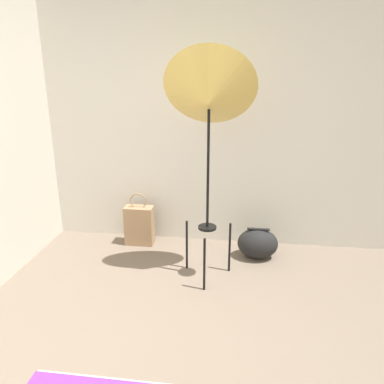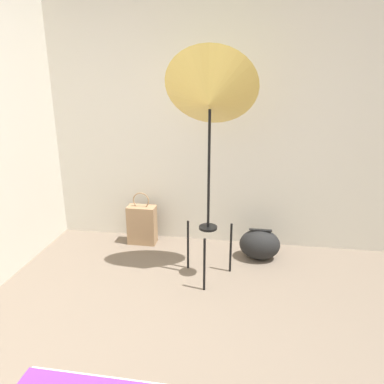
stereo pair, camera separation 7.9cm
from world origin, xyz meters
TOP-DOWN VIEW (x-y plane):
  - wall_back at (0.00, 2.43)m, footprint 8.00×0.05m
  - photo_umbrella at (0.25, 1.67)m, footprint 0.73×0.59m
  - tote_bag at (-0.49, 2.22)m, footprint 0.29×0.15m
  - duffel_bag at (0.70, 2.07)m, footprint 0.38×0.29m

SIDE VIEW (x-z plane):
  - duffel_bag at x=0.70m, z-range 0.00..0.29m
  - tote_bag at x=-0.49m, z-range -0.07..0.48m
  - wall_back at x=0.00m, z-range 0.00..2.60m
  - photo_umbrella at x=0.25m, z-range 0.57..2.47m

